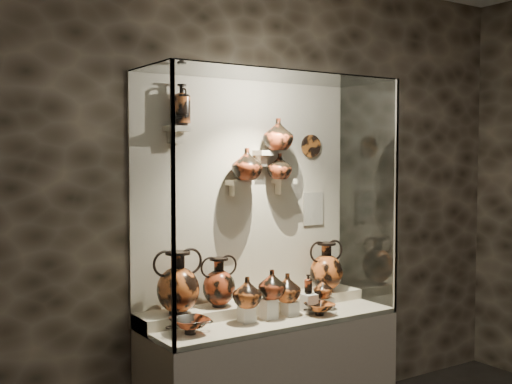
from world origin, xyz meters
TOP-DOWN VIEW (x-y plane):
  - wall_back at (0.00, 2.50)m, footprint 5.00×0.02m
  - plinth at (0.00, 2.18)m, footprint 1.70×0.60m
  - front_tier at (0.00, 2.18)m, footprint 1.68×0.58m
  - rear_tier at (0.00, 2.35)m, footprint 1.70×0.25m
  - back_panel at (0.00, 2.50)m, footprint 1.70×0.03m
  - glass_front at (0.00, 1.88)m, footprint 1.70×0.01m
  - glass_left at (-0.85, 2.18)m, footprint 0.01×0.60m
  - glass_right at (0.85, 2.18)m, footprint 0.01×0.60m
  - glass_top at (0.00, 2.18)m, footprint 1.70×0.60m
  - frame_post_left at (-0.84, 1.89)m, footprint 0.02×0.02m
  - frame_post_right at (0.84, 1.89)m, footprint 0.02×0.02m
  - pedestal_a at (-0.22, 2.13)m, footprint 0.09×0.09m
  - pedestal_b at (-0.05, 2.13)m, footprint 0.09×0.09m
  - pedestal_c at (0.12, 2.13)m, footprint 0.09×0.09m
  - pedestal_d at (0.28, 2.13)m, footprint 0.09×0.09m
  - pedestal_e at (0.42, 2.13)m, footprint 0.09×0.09m
  - bracket_ul at (-0.55, 2.42)m, footprint 0.14×0.12m
  - bracket_ca at (-0.10, 2.42)m, footprint 0.14×0.12m
  - bracket_cb at (0.10, 2.42)m, footprint 0.10×0.12m
  - bracket_cc at (0.28, 2.42)m, footprint 0.14×0.12m
  - amphora_left at (-0.60, 2.31)m, footprint 0.34×0.34m
  - amphora_mid at (-0.30, 2.34)m, footprint 0.32×0.32m
  - amphora_right at (0.59, 2.33)m, footprint 0.29×0.29m
  - jug_a at (-0.22, 2.12)m, footprint 0.20×0.20m
  - jug_b at (-0.03, 2.12)m, footprint 0.21×0.21m
  - jug_c at (0.10, 2.14)m, footprint 0.21×0.21m
  - jug_e at (0.39, 2.12)m, footprint 0.17×0.17m
  - lekythos_small at (0.28, 2.15)m, footprint 0.07×0.07m
  - kylix_left at (-0.64, 2.09)m, footprint 0.35×0.32m
  - kylix_right at (0.28, 2.02)m, footprint 0.26×0.22m
  - lekythos_tall at (-0.52, 2.41)m, footprint 0.13×0.13m
  - ovoid_vase_a at (-0.07, 2.37)m, footprint 0.22×0.22m
  - ovoid_vase_b at (0.19, 2.37)m, footprint 0.23×0.23m
  - ovoid_vase_c at (0.21, 2.38)m, footprint 0.21×0.21m
  - wall_plate at (0.56, 2.47)m, footprint 0.17×0.02m
  - info_placard at (0.59, 2.47)m, footprint 0.18×0.01m

SIDE VIEW (x-z plane):
  - plinth at x=0.00m, z-range 0.00..0.80m
  - front_tier at x=0.00m, z-range 0.80..0.83m
  - rear_tier at x=0.00m, z-range 0.80..0.90m
  - pedestal_e at x=0.42m, z-range 0.83..0.91m
  - pedestal_c at x=0.12m, z-range 0.83..0.92m
  - kylix_right at x=0.28m, z-range 0.83..0.93m
  - pedestal_a at x=-0.22m, z-range 0.83..0.93m
  - kylix_left at x=-0.64m, z-range 0.83..0.94m
  - pedestal_d at x=0.28m, z-range 0.83..0.95m
  - pedestal_b at x=-0.05m, z-range 0.83..0.96m
  - jug_e at x=0.39m, z-range 0.91..1.05m
  - jug_c at x=0.10m, z-range 0.92..1.11m
  - lekythos_small at x=0.28m, z-range 0.95..1.10m
  - jug_a at x=-0.22m, z-range 0.93..1.12m
  - jug_b at x=-0.03m, z-range 0.96..1.15m
  - amphora_mid at x=-0.30m, z-range 0.90..1.22m
  - amphora_right at x=0.59m, z-range 0.90..1.26m
  - amphora_left at x=-0.60m, z-range 0.90..1.29m
  - info_placard at x=0.59m, z-range 1.37..1.61m
  - wall_back at x=0.00m, z-range 0.00..3.20m
  - back_panel at x=0.00m, z-range 0.80..2.40m
  - glass_front at x=0.00m, z-range 0.80..2.40m
  - glass_left at x=-0.85m, z-range 0.80..2.40m
  - glass_right at x=0.85m, z-range 0.80..2.40m
  - frame_post_left at x=-0.84m, z-range 0.80..2.40m
  - frame_post_right at x=0.84m, z-range 0.80..2.40m
  - bracket_ca at x=-0.10m, z-range 1.68..1.72m
  - bracket_cc at x=0.28m, z-range 1.68..1.72m
  - ovoid_vase_c at x=0.21m, z-range 1.72..1.90m
  - ovoid_vase_a at x=-0.07m, z-range 1.72..1.93m
  - bracket_cb at x=0.10m, z-range 1.88..1.92m
  - wall_plate at x=0.56m, z-range 1.87..2.03m
  - ovoid_vase_b at x=0.19m, z-range 1.92..2.14m
  - bracket_ul at x=-0.55m, z-range 2.03..2.07m
  - lekythos_tall at x=-0.52m, z-range 2.07..2.36m
  - glass_top at x=0.00m, z-range 2.39..2.40m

